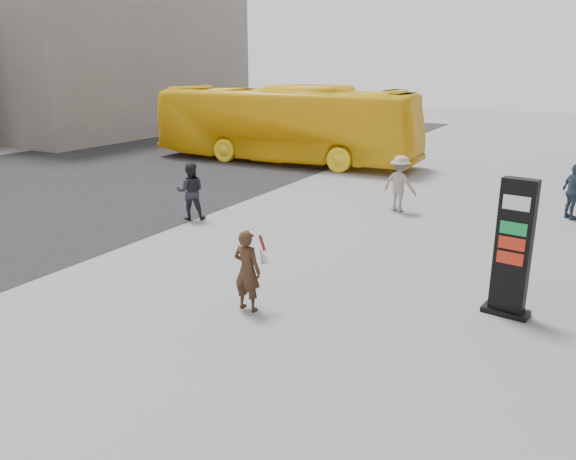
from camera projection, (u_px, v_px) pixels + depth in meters
The scene contains 9 objects.
ground at pixel (262, 310), 10.45m from camera, with size 100.00×100.00×0.00m, color #9E9EA3.
road at pixel (33, 187), 20.69m from camera, with size 16.00×60.00×0.01m, color black.
bg_building_far at pixel (110, 54), 36.94m from camera, with size 10.00×18.00×10.00m, color gray.
info_pylon at pixel (513, 249), 9.92m from camera, with size 0.85×0.51×2.52m.
woman at pixel (247, 269), 10.25m from camera, with size 0.60×0.55×1.54m.
bus at pixel (284, 124), 25.60m from camera, with size 2.91×12.45×3.47m, color yellow.
pedestrian_a at pixel (191, 191), 16.28m from camera, with size 0.81×0.63×1.67m, color #24242B.
pedestrian_b at pixel (400, 184), 17.17m from camera, with size 1.11×0.64×1.72m, color gray.
pedestrian_c at pixel (574, 192), 16.29m from camera, with size 0.96×0.40×1.65m, color #304353.
Camera 1 is at (5.08, -8.15, 4.41)m, focal length 35.00 mm.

